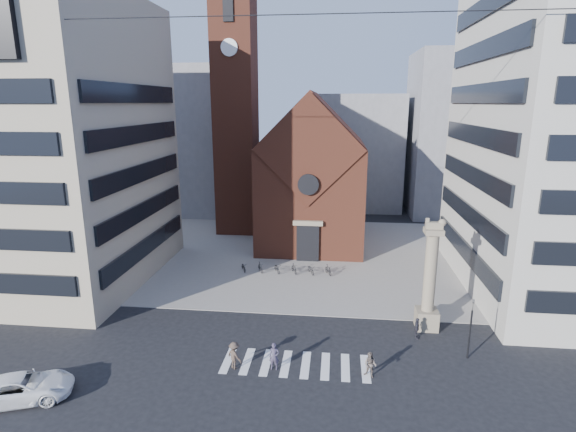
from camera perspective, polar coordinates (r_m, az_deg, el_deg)
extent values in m
plane|color=black|center=(33.75, 0.51, -15.52)|extent=(120.00, 120.00, 0.00)
cube|color=gray|center=(51.06, 2.66, -4.91)|extent=(46.00, 30.00, 0.05)
cube|color=brown|center=(55.29, 3.13, 2.99)|extent=(12.00, 16.00, 12.00)
cube|color=brown|center=(54.85, 3.24, 9.23)|extent=(12.00, 15.40, 12.00)
cube|color=brown|center=(46.55, 2.67, 8.35)|extent=(11.76, 0.50, 11.76)
cylinder|color=black|center=(46.59, 2.59, 4.01)|extent=(2.20, 0.30, 2.20)
cube|color=black|center=(48.40, 2.52, -3.53)|extent=(2.40, 0.30, 4.00)
cube|color=gray|center=(47.71, 2.55, -0.92)|extent=(3.20, 0.40, 0.50)
cube|color=brown|center=(58.63, -6.62, 12.42)|extent=(5.00, 5.00, 30.00)
cylinder|color=white|center=(56.42, -7.48, 20.47)|extent=(2.00, 0.20, 2.00)
cube|color=black|center=(57.00, -7.63, 24.47)|extent=(1.20, 0.20, 2.40)
cube|color=#9F907B|center=(47.66, -28.44, 8.02)|extent=(18.00, 20.00, 26.00)
cube|color=gray|center=(73.08, -12.20, 9.39)|extent=(16.00, 14.00, 22.00)
cube|color=gray|center=(74.63, 8.68, 8.10)|extent=(14.00, 12.00, 18.00)
cube|color=gray|center=(73.83, 21.54, 9.56)|extent=(16.00, 14.00, 24.00)
cube|color=gray|center=(36.61, 17.17, -12.37)|extent=(1.60, 1.60, 1.50)
cylinder|color=gray|center=(35.14, 17.61, -6.87)|extent=(0.90, 0.90, 6.00)
cube|color=gray|center=(34.16, 18.01, -1.85)|extent=(1.30, 1.30, 0.40)
cube|color=gray|center=(34.05, 18.07, -1.20)|extent=(1.20, 0.50, 0.55)
sphere|color=gray|center=(34.11, 19.00, -0.82)|extent=(0.56, 0.56, 0.56)
cube|color=gray|center=(33.85, 17.29, -0.53)|extent=(0.25, 0.15, 0.35)
cylinder|color=black|center=(33.18, 22.08, -13.78)|extent=(0.12, 0.12, 3.50)
imported|color=black|center=(32.26, 22.43, -10.39)|extent=(0.13, 0.16, 0.80)
imported|color=white|center=(31.69, -30.73, -18.25)|extent=(6.07, 4.34, 1.54)
imported|color=#3A3448|center=(30.22, -1.76, -17.40)|extent=(0.67, 0.45, 1.81)
imported|color=#63574F|center=(29.99, 10.41, -18.09)|extent=(1.00, 0.91, 1.66)
imported|color=#29272F|center=(34.93, 16.03, -13.54)|extent=(0.55, 0.99, 1.59)
imported|color=#43352D|center=(30.49, -6.82, -17.16)|extent=(1.36, 1.25, 1.84)
imported|color=#232325|center=(46.25, -5.66, -6.44)|extent=(1.17, 1.73, 0.86)
imported|color=#232325|center=(45.92, -3.54, -6.49)|extent=(1.04, 1.64, 0.96)
imported|color=#232325|center=(45.69, -1.41, -6.64)|extent=(1.17, 1.73, 0.86)
imported|color=#232325|center=(45.49, 0.76, -6.67)|extent=(1.04, 1.64, 0.96)
imported|color=#232325|center=(45.39, 2.93, -6.80)|extent=(1.17, 1.73, 0.86)
imported|color=#232325|center=(45.32, 5.12, -6.81)|extent=(1.04, 1.64, 0.96)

